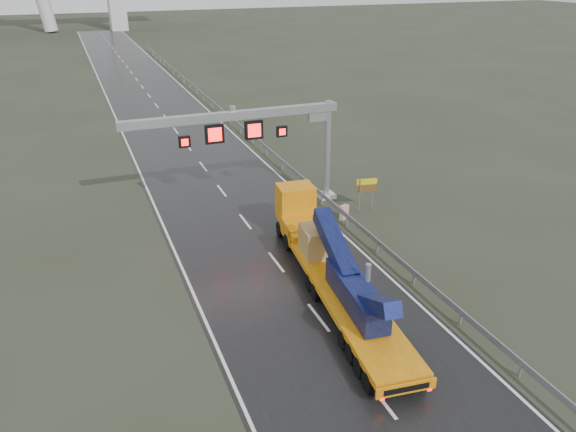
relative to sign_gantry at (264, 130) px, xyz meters
name	(u,v)px	position (x,y,z in m)	size (l,w,h in m)	color
ground	(357,368)	(-2.10, -17.99, -5.61)	(400.00, 400.00, 0.00)	#292C1F
road	(176,131)	(-2.10, 22.01, -5.60)	(11.00, 200.00, 0.02)	black
guardrail	(263,145)	(4.00, 12.01, -4.91)	(0.20, 140.00, 1.40)	gray
sign_gantry	(264,130)	(0.00, 0.00, 0.00)	(14.90, 1.20, 7.42)	silver
heavy_haul_truck	(326,255)	(-0.26, -10.79, -4.08)	(4.23, 17.00, 3.96)	orange
exit_sign_pair	(367,188)	(6.28, -3.34, -3.89)	(1.42, 0.34, 2.46)	#969A9F
striped_barrier	(344,212)	(4.29, -3.99, -5.11)	(0.59, 0.32, 1.01)	red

